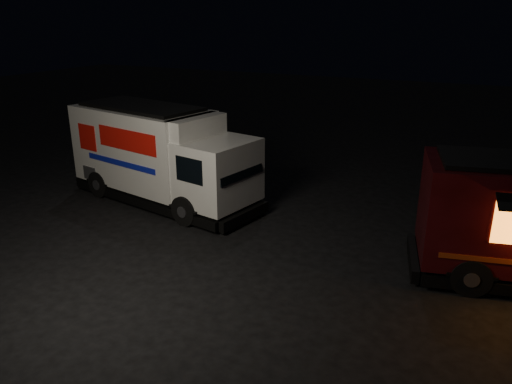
{
  "coord_description": "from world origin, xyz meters",
  "views": [
    {
      "loc": [
        6.64,
        -10.18,
        6.05
      ],
      "look_at": [
        0.63,
        2.0,
        1.2
      ],
      "focal_mm": 35.0,
      "sensor_mm": 36.0,
      "label": 1
    }
  ],
  "objects": [
    {
      "name": "ground",
      "position": [
        0.0,
        0.0,
        0.0
      ],
      "size": [
        80.0,
        80.0,
        0.0
      ],
      "primitive_type": "plane",
      "color": "black",
      "rests_on": "ground"
    },
    {
      "name": "white_truck",
      "position": [
        -3.23,
        2.83,
        1.6
      ],
      "size": [
        7.41,
        3.7,
        3.21
      ],
      "primitive_type": null,
      "rotation": [
        0.0,
        0.0,
        -0.19
      ],
      "color": "silver",
      "rests_on": "ground"
    }
  ]
}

